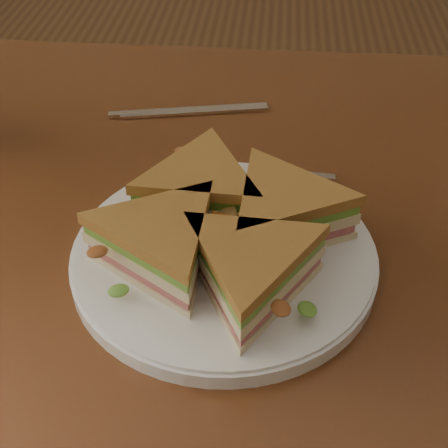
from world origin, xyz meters
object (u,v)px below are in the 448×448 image
at_px(table, 204,266).
at_px(knife, 184,112).
at_px(spoon, 219,166).
at_px(sandwich_wedges, 224,228).
at_px(plate, 224,256).

relative_size(table, knife, 5.63).
height_order(spoon, knife, spoon).
relative_size(sandwich_wedges, spoon, 1.70).
distance_m(plate, sandwich_wedges, 0.04).
distance_m(sandwich_wedges, spoon, 0.17).
bearing_deg(sandwich_wedges, plate, -116.57).
relative_size(table, sandwich_wedges, 3.83).
bearing_deg(spoon, knife, 120.55).
bearing_deg(plate, knife, 105.57).
height_order(table, knife, knife).
relative_size(plate, knife, 1.41).
xyz_separation_m(table, spoon, (0.01, 0.07, 0.10)).
bearing_deg(spoon, table, -95.90).
distance_m(table, spoon, 0.12).
distance_m(spoon, knife, 0.14).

